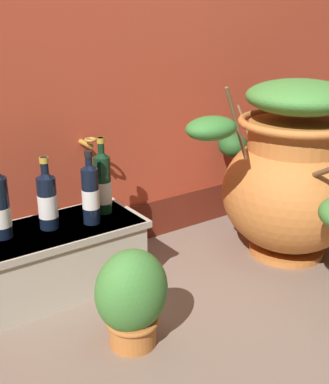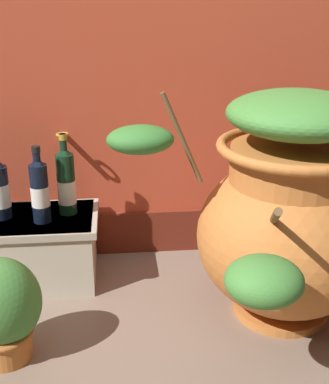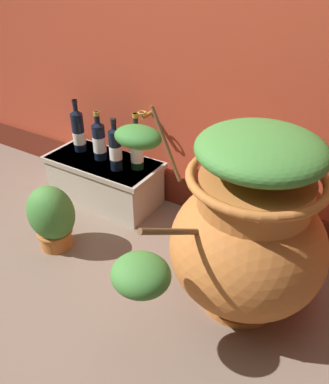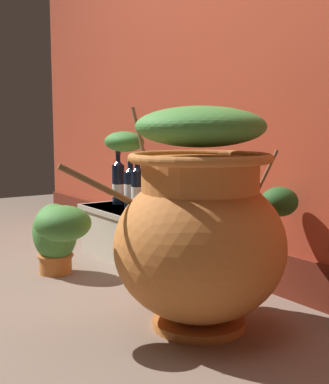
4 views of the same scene
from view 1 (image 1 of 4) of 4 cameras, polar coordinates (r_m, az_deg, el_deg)
The scene contains 8 objects.
ground_plane at distance 1.94m, azimuth 14.80°, elevation -17.31°, with size 7.00×7.00×0.00m, color #7A6656.
terracotta_urn at distance 2.44m, azimuth 14.48°, elevation 1.79°, with size 0.99×1.09×0.87m.
stone_ledge at distance 2.20m, azimuth -12.11°, elevation -7.13°, with size 0.74×0.36×0.29m.
wine_bottle_left at distance 2.06m, azimuth -18.47°, elevation -1.39°, with size 0.08×0.08×0.34m.
wine_bottle_middle at distance 2.11m, azimuth -8.54°, elevation 0.00°, with size 0.07×0.07×0.32m.
wine_bottle_right at distance 2.10m, azimuth -13.35°, elevation -0.77°, with size 0.08×0.08×0.31m.
wine_bottle_back at distance 2.21m, azimuth -7.15°, elevation 1.13°, with size 0.08×0.08×0.35m.
potted_shrub at distance 1.81m, azimuth -3.79°, elevation -12.02°, with size 0.27×0.23×0.38m.
Camera 1 is at (-1.23, -0.94, 1.16)m, focal length 46.30 mm.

